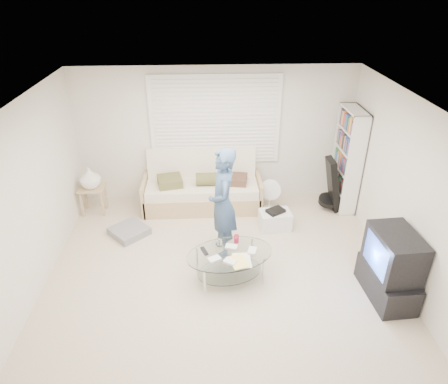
{
  "coord_description": "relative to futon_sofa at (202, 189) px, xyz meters",
  "views": [
    {
      "loc": [
        -0.19,
        -4.6,
        3.86
      ],
      "look_at": [
        0.06,
        0.3,
        1.15
      ],
      "focal_mm": 32.0,
      "sensor_mm": 36.0,
      "label": 1
    }
  ],
  "objects": [
    {
      "name": "ground",
      "position": [
        0.26,
        -1.88,
        -0.34
      ],
      "size": [
        5.0,
        5.0,
        0.0
      ],
      "primitive_type": "plane",
      "color": "tan",
      "rests_on": "ground"
    },
    {
      "name": "room_shell",
      "position": [
        0.26,
        -1.4,
        1.29
      ],
      "size": [
        5.02,
        4.52,
        2.51
      ],
      "color": "silver",
      "rests_on": "ground"
    },
    {
      "name": "window_blinds",
      "position": [
        0.26,
        0.32,
        1.21
      ],
      "size": [
        2.32,
        0.08,
        1.62
      ],
      "color": "silver",
      "rests_on": "ground"
    },
    {
      "name": "futon_sofa",
      "position": [
        0.0,
        0.0,
        0.0
      ],
      "size": [
        2.15,
        0.87,
        1.05
      ],
      "color": "tan",
      "rests_on": "ground"
    },
    {
      "name": "grey_floor_pillow",
      "position": [
        -1.23,
        -0.89,
        -0.28
      ],
      "size": [
        0.76,
        0.76,
        0.12
      ],
      "primitive_type": "cube",
      "rotation": [
        0.0,
        0.0,
        0.74
      ],
      "color": "slate",
      "rests_on": "ground"
    },
    {
      "name": "side_table",
      "position": [
        -1.96,
        -0.14,
        0.32
      ],
      "size": [
        0.45,
        0.36,
        0.89
      ],
      "color": "tan",
      "rests_on": "ground"
    },
    {
      "name": "bookshelf",
      "position": [
        2.59,
        -0.12,
        0.59
      ],
      "size": [
        0.29,
        0.78,
        1.86
      ],
      "color": "white",
      "rests_on": "ground"
    },
    {
      "name": "guitar_case",
      "position": [
        2.34,
        -0.27,
        0.1
      ],
      "size": [
        0.37,
        0.37,
        1.0
      ],
      "color": "black",
      "rests_on": "ground"
    },
    {
      "name": "floor_fan",
      "position": [
        1.22,
        -0.24,
        0.02
      ],
      "size": [
        0.39,
        0.26,
        0.63
      ],
      "color": "white",
      "rests_on": "ground"
    },
    {
      "name": "storage_bin",
      "position": [
        1.23,
        -0.81,
        -0.18
      ],
      "size": [
        0.55,
        0.41,
        0.36
      ],
      "color": "white",
      "rests_on": "ground"
    },
    {
      "name": "tv_unit",
      "position": [
        2.46,
        -2.51,
        0.14
      ],
      "size": [
        0.56,
        0.94,
        0.99
      ],
      "color": "black",
      "rests_on": "ground"
    },
    {
      "name": "coffee_table",
      "position": [
        0.38,
        -2.08,
        0.02
      ],
      "size": [
        1.36,
        1.03,
        0.57
      ],
      "color": "silver",
      "rests_on": "ground"
    },
    {
      "name": "standing_person",
      "position": [
        0.31,
        -1.44,
        0.52
      ],
      "size": [
        0.43,
        0.65,
        1.74
      ],
      "primitive_type": "imported",
      "rotation": [
        0.0,
        0.0,
        -1.54
      ],
      "color": "#35476E",
      "rests_on": "ground"
    }
  ]
}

